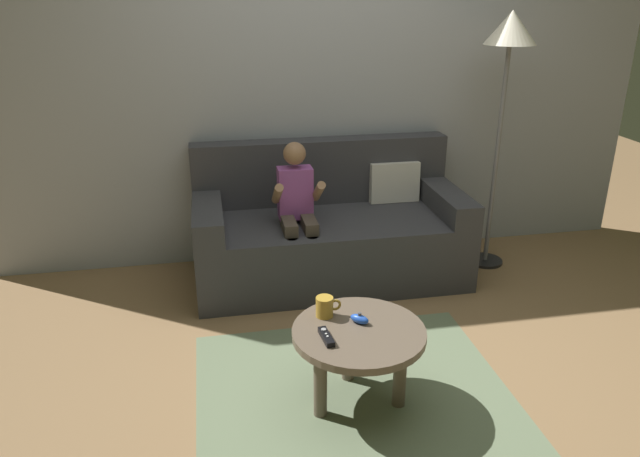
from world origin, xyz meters
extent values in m
plane|color=olive|center=(0.00, 0.00, 0.00)|extent=(9.05, 9.05, 0.00)
cube|color=#999EA8|center=(0.00, 1.59, 1.25)|extent=(4.52, 0.05, 2.50)
cube|color=#38383D|center=(-0.04, 1.14, 0.21)|extent=(1.72, 0.80, 0.43)
cube|color=#38383D|center=(-0.04, 1.46, 0.64)|extent=(1.72, 0.16, 0.43)
cube|color=#38383D|center=(-0.81, 1.14, 0.50)|extent=(0.18, 0.80, 0.15)
cube|color=#38383D|center=(0.73, 1.14, 0.50)|extent=(0.18, 0.80, 0.15)
cube|color=silver|center=(0.45, 1.38, 0.56)|extent=(0.34, 0.14, 0.28)
cylinder|color=#4C4238|center=(-0.33, 0.84, 0.21)|extent=(0.07, 0.07, 0.43)
cylinder|color=#4C4238|center=(-0.21, 0.84, 0.21)|extent=(0.07, 0.07, 0.43)
cube|color=#4C4238|center=(-0.33, 0.97, 0.46)|extent=(0.08, 0.26, 0.08)
cube|color=#4C4238|center=(-0.21, 0.97, 0.46)|extent=(0.08, 0.26, 0.08)
cube|color=#994C9E|center=(-0.27, 1.10, 0.62)|extent=(0.21, 0.12, 0.32)
cylinder|color=#936B4C|center=(-0.39, 0.99, 0.66)|extent=(0.05, 0.23, 0.18)
cylinder|color=#936B4C|center=(-0.15, 0.99, 0.66)|extent=(0.05, 0.23, 0.18)
sphere|color=#936B4C|center=(-0.27, 1.10, 0.87)|extent=(0.14, 0.14, 0.14)
cylinder|color=brown|center=(-0.18, -0.15, 0.37)|extent=(0.60, 0.60, 0.04)
cylinder|color=brown|center=(-0.37, -0.21, 0.18)|extent=(0.06, 0.06, 0.36)
cylinder|color=brown|center=(0.00, -0.21, 0.18)|extent=(0.06, 0.06, 0.36)
cylinder|color=brown|center=(-0.18, 0.03, 0.18)|extent=(0.06, 0.06, 0.36)
cube|color=#6B7A5B|center=(-0.18, -0.15, 0.00)|extent=(1.47, 1.39, 0.01)
cube|color=black|center=(-0.34, -0.20, 0.40)|extent=(0.05, 0.14, 0.02)
cylinder|color=#99999E|center=(-0.34, -0.17, 0.42)|extent=(0.02, 0.02, 0.00)
cylinder|color=silver|center=(-0.34, -0.20, 0.42)|extent=(0.01, 0.01, 0.00)
cylinder|color=silver|center=(-0.34, -0.22, 0.42)|extent=(0.01, 0.01, 0.00)
ellipsoid|color=blue|center=(-0.17, -0.10, 0.41)|extent=(0.10, 0.09, 0.04)
cylinder|color=#4C4C51|center=(-0.17, -0.10, 0.44)|extent=(0.02, 0.02, 0.01)
cylinder|color=#B78C2D|center=(-0.31, -0.01, 0.44)|extent=(0.08, 0.08, 0.09)
torus|color=#B78C2D|center=(-0.26, -0.01, 0.44)|extent=(0.06, 0.01, 0.06)
cylinder|color=black|center=(1.08, 1.16, 0.01)|extent=(0.24, 0.24, 0.02)
cylinder|color=slate|center=(1.08, 1.16, 0.74)|extent=(0.03, 0.03, 1.45)
cone|color=beige|center=(1.08, 1.16, 1.57)|extent=(0.32, 0.32, 0.20)
camera|label=1|loc=(-0.78, -2.35, 1.78)|focal=33.45mm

